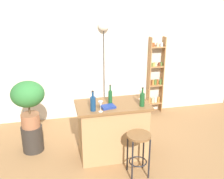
# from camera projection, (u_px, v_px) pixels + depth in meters

# --- Properties ---
(ground) EXTENTS (12.00, 12.00, 0.00)m
(ground) POSITION_uv_depth(u_px,v_px,m) (117.00, 164.00, 4.16)
(ground) COLOR olive
(back_wall) EXTENTS (6.40, 0.10, 2.80)m
(back_wall) POSITION_uv_depth(u_px,v_px,m) (95.00, 52.00, 5.49)
(back_wall) COLOR beige
(back_wall) RESTS_ON ground
(kitchen_counter) EXTENTS (1.15, 0.64, 0.91)m
(kitchen_counter) POSITION_uv_depth(u_px,v_px,m) (112.00, 130.00, 4.28)
(kitchen_counter) COLOR #A87F51
(kitchen_counter) RESTS_ON ground
(bar_stool) EXTENTS (0.35, 0.35, 0.66)m
(bar_stool) POSITION_uv_depth(u_px,v_px,m) (138.00, 145.00, 3.77)
(bar_stool) COLOR black
(bar_stool) RESTS_ON ground
(spice_shelf) EXTENTS (0.33, 0.18, 1.70)m
(spice_shelf) POSITION_uv_depth(u_px,v_px,m) (156.00, 76.00, 5.81)
(spice_shelf) COLOR #9E7042
(spice_shelf) RESTS_ON ground
(plant_stool) EXTENTS (0.35, 0.35, 0.45)m
(plant_stool) POSITION_uv_depth(u_px,v_px,m) (33.00, 138.00, 4.47)
(plant_stool) COLOR #2D2823
(plant_stool) RESTS_ON ground
(potted_plant) EXTENTS (0.53, 0.48, 0.79)m
(potted_plant) POSITION_uv_depth(u_px,v_px,m) (28.00, 98.00, 4.23)
(potted_plant) COLOR #935B3D
(potted_plant) RESTS_ON plant_stool
(bottle_sauce_amber) EXTENTS (0.06, 0.06, 0.32)m
(bottle_sauce_amber) POSITION_uv_depth(u_px,v_px,m) (110.00, 97.00, 4.08)
(bottle_sauce_amber) COLOR #194C23
(bottle_sauce_amber) RESTS_ON kitchen_counter
(bottle_olive_oil) EXTENTS (0.08, 0.08, 0.31)m
(bottle_olive_oil) POSITION_uv_depth(u_px,v_px,m) (93.00, 103.00, 3.85)
(bottle_olive_oil) COLOR navy
(bottle_olive_oil) RESTS_ON kitchen_counter
(bottle_vinegar) EXTENTS (0.08, 0.08, 0.30)m
(bottle_vinegar) POSITION_uv_depth(u_px,v_px,m) (142.00, 99.00, 4.02)
(bottle_vinegar) COLOR #194C23
(bottle_vinegar) RESTS_ON kitchen_counter
(wine_glass_left) EXTENTS (0.07, 0.07, 0.16)m
(wine_glass_left) POSITION_uv_depth(u_px,v_px,m) (101.00, 104.00, 3.82)
(wine_glass_left) COLOR silver
(wine_glass_left) RESTS_ON kitchen_counter
(wine_glass_center) EXTENTS (0.07, 0.07, 0.16)m
(wine_glass_center) POSITION_uv_depth(u_px,v_px,m) (141.00, 92.00, 4.30)
(wine_glass_center) COLOR silver
(wine_glass_center) RESTS_ON kitchen_counter
(cookbook) EXTENTS (0.23, 0.19, 0.03)m
(cookbook) POSITION_uv_depth(u_px,v_px,m) (108.00, 107.00, 3.99)
(cookbook) COLOR navy
(cookbook) RESTS_ON kitchen_counter
(pendant_globe_light) EXTENTS (0.23, 0.23, 2.08)m
(pendant_globe_light) POSITION_uv_depth(u_px,v_px,m) (104.00, 26.00, 5.24)
(pendant_globe_light) COLOR black
(pendant_globe_light) RESTS_ON ground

